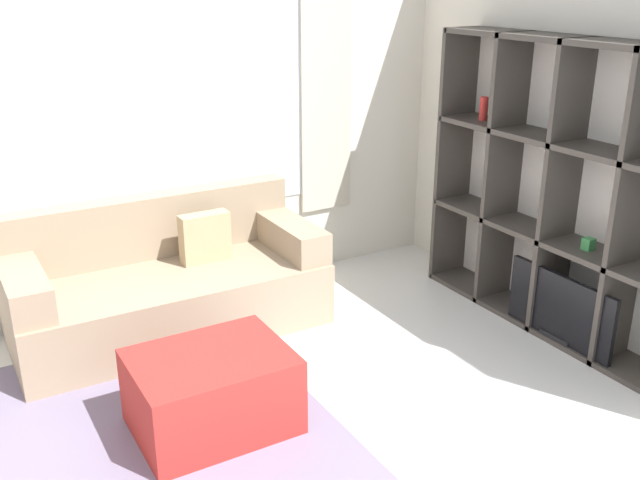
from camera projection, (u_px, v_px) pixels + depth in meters
wall_back at (129, 120)px, 4.81m from camera, size 6.09×0.11×2.70m
wall_right at (577, 126)px, 4.65m from camera, size 0.07×4.42×2.70m
area_rug at (94, 447)px, 3.66m from camera, size 2.40×2.15×0.01m
shelving_unit at (565, 197)px, 4.61m from camera, size 0.35×2.14×1.93m
couch_main at (168, 286)px, 4.80m from camera, size 2.03×0.90×0.87m
ottoman at (212, 392)px, 3.75m from camera, size 0.81×0.62×0.44m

